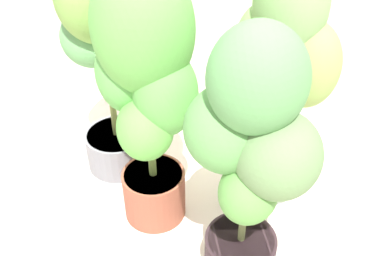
% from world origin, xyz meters
% --- Properties ---
extents(ground_plane, '(8.00, 8.00, 0.00)m').
position_xyz_m(ground_plane, '(0.00, 0.00, 0.00)').
color(ground_plane, silver).
rests_on(ground_plane, ground).
extents(potted_plant_center, '(0.41, 0.33, 0.95)m').
position_xyz_m(potted_plant_center, '(-0.05, 0.12, 0.57)').
color(potted_plant_center, brown).
rests_on(potted_plant_center, ground).
extents(potted_plant_back_right, '(0.42, 0.33, 0.96)m').
position_xyz_m(potted_plant_back_right, '(0.35, 0.37, 0.55)').
color(potted_plant_back_right, slate).
rests_on(potted_plant_back_right, ground).
extents(potted_plant_back_left, '(0.41, 0.38, 0.91)m').
position_xyz_m(potted_plant_back_left, '(-0.30, 0.36, 0.55)').
color(potted_plant_back_left, slate).
rests_on(potted_plant_back_left, ground).
extents(potted_plant_front_right, '(0.40, 0.32, 0.89)m').
position_xyz_m(potted_plant_front_right, '(0.30, -0.08, 0.53)').
color(potted_plant_front_right, '#2E1E23').
rests_on(potted_plant_front_right, ground).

